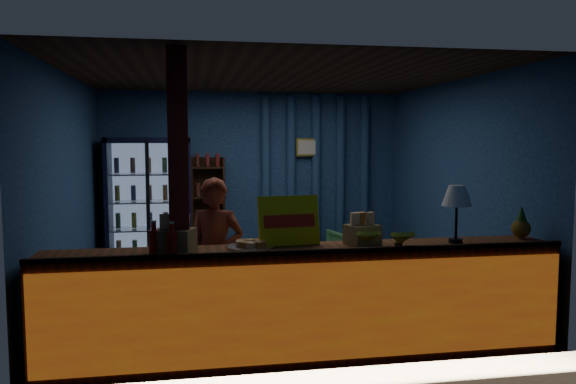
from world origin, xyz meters
name	(u,v)px	position (x,y,z in m)	size (l,w,h in m)	color
ground	(273,296)	(0.00, 0.00, 0.00)	(4.60, 4.60, 0.00)	#515154
room_walls	(273,165)	(0.00, 0.00, 1.57)	(4.60, 4.60, 4.60)	navy
counter	(306,303)	(0.00, -1.91, 0.48)	(4.40, 0.57, 0.99)	brown
support_post	(179,210)	(-1.05, -1.90, 1.30)	(0.16, 0.16, 2.60)	maroon
beverage_cooler	(150,203)	(-1.55, 1.92, 0.93)	(1.20, 0.62, 1.90)	black
bottle_shelf	(208,210)	(-0.70, 2.06, 0.79)	(0.50, 0.28, 1.60)	#311D0F
curtain_folds	(316,176)	(1.00, 2.14, 1.30)	(1.74, 0.14, 2.50)	navy
framed_picture	(307,147)	(0.85, 2.10, 1.75)	(0.36, 0.04, 0.28)	gold
shopkeeper	(215,258)	(-0.74, -1.29, 0.76)	(0.55, 0.36, 1.51)	#9A3E2A
green_chair	(352,248)	(1.39, 1.38, 0.28)	(0.59, 0.60, 0.55)	#58B160
side_table	(295,250)	(0.52, 1.38, 0.27)	(0.65, 0.52, 0.64)	#311D0F
yellow_sign	(289,221)	(-0.12, -1.76, 1.17)	(0.55, 0.17, 0.43)	yellow
soda_bottles	(163,241)	(-1.18, -2.01, 1.06)	(0.23, 0.16, 0.27)	red
snack_box_left	(175,239)	(-1.09, -1.92, 1.06)	(0.36, 0.33, 0.32)	olive
snack_box_centre	(362,233)	(0.52, -1.83, 1.05)	(0.33, 0.30, 0.28)	olive
pastry_tray	(251,246)	(-0.47, -1.84, 0.97)	(0.41, 0.41, 0.07)	silver
banana_bunches	(383,238)	(0.65, -1.99, 1.03)	(0.50, 0.30, 0.17)	yellow
table_lamp	(457,198)	(1.35, -1.92, 1.35)	(0.26, 0.26, 0.52)	black
pineapple	(521,226)	(2.05, -1.82, 1.07)	(0.17, 0.17, 0.30)	olive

